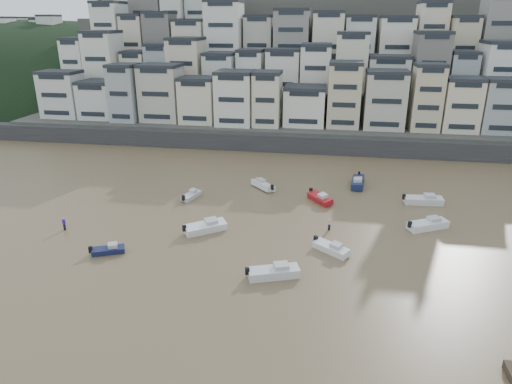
% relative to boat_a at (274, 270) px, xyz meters
% --- Properties ---
extents(ground, '(400.00, 400.00, 0.00)m').
position_rel_boat_a_xyz_m(ground, '(-12.34, -15.40, -0.82)').
color(ground, brown).
rests_on(ground, ground).
extents(sea_strip, '(340.00, 340.00, 0.00)m').
position_rel_boat_a_xyz_m(sea_strip, '(-122.34, 129.60, -0.82)').
color(sea_strip, slate).
rests_on(sea_strip, ground).
extents(harbor_wall, '(140.00, 3.00, 3.50)m').
position_rel_boat_a_xyz_m(harbor_wall, '(-2.34, 49.60, 0.93)').
color(harbor_wall, '#38383A').
rests_on(harbor_wall, ground).
extents(hillside, '(141.04, 66.00, 50.00)m').
position_rel_boat_a_xyz_m(hillside, '(2.40, 89.44, 12.19)').
color(hillside, '#4C4C47').
rests_on(hillside, ground).
extents(headland, '(216.00, 135.00, 53.33)m').
position_rel_boat_a_xyz_m(headland, '(-107.34, 119.60, -0.81)').
color(headland, black).
rests_on(headland, ground).
extents(boat_a, '(6.34, 3.92, 1.64)m').
position_rel_boat_a_xyz_m(boat_a, '(0.00, 0.00, 0.00)').
color(boat_a, silver).
rests_on(boat_a, ground).
extents(boat_b, '(4.98, 4.30, 1.36)m').
position_rel_boat_a_xyz_m(boat_b, '(5.98, 6.64, -0.14)').
color(boat_b, white).
rests_on(boat_b, ground).
extents(boat_c, '(5.98, 5.15, 1.63)m').
position_rel_boat_a_xyz_m(boat_c, '(-10.17, 9.52, -0.00)').
color(boat_c, white).
rests_on(boat_c, ground).
extents(boat_d, '(6.25, 4.55, 1.64)m').
position_rel_boat_a_xyz_m(boat_d, '(18.41, 15.36, -0.00)').
color(boat_d, white).
rests_on(boat_d, ground).
extents(boat_e, '(4.53, 5.28, 1.44)m').
position_rel_boat_a_xyz_m(boat_e, '(4.05, 22.47, -0.10)').
color(boat_e, maroon).
rests_on(boat_e, ground).
extents(boat_f, '(2.59, 4.58, 1.19)m').
position_rel_boat_a_xyz_m(boat_f, '(-15.53, 20.62, -0.23)').
color(boat_f, silver).
rests_on(boat_f, ground).
extents(boat_g, '(6.27, 2.52, 1.67)m').
position_rel_boat_a_xyz_m(boat_g, '(19.30, 24.22, 0.01)').
color(boat_g, silver).
rests_on(boat_g, ground).
extents(boat_h, '(4.93, 5.08, 1.46)m').
position_rel_boat_a_xyz_m(boat_h, '(-5.31, 26.83, -0.09)').
color(boat_h, silver).
rests_on(boat_h, ground).
extents(boat_i, '(2.70, 6.54, 1.74)m').
position_rel_boat_a_xyz_m(boat_i, '(9.96, 30.66, 0.05)').
color(boat_i, '#141C41').
rests_on(boat_i, ground).
extents(boat_j, '(4.28, 2.88, 1.12)m').
position_rel_boat_a_xyz_m(boat_j, '(-19.88, 1.96, -0.26)').
color(boat_j, '#151C43').
rests_on(boat_j, ground).
extents(person_blue, '(0.44, 0.44, 1.74)m').
position_rel_boat_a_xyz_m(person_blue, '(-28.51, 7.02, 0.05)').
color(person_blue, '#2D16AA').
rests_on(person_blue, ground).
extents(person_pink, '(0.44, 0.44, 1.74)m').
position_rel_boat_a_xyz_m(person_pink, '(5.62, 12.84, 0.05)').
color(person_pink, '#CCA290').
rests_on(person_pink, ground).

